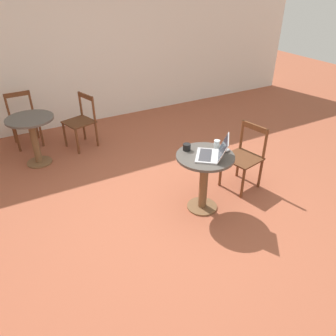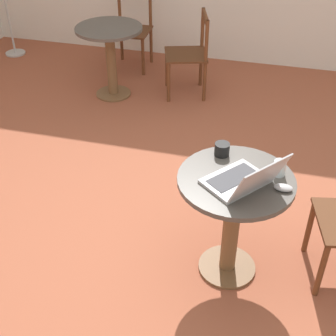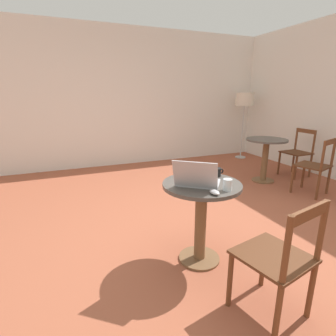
{
  "view_description": "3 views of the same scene",
  "coord_description": "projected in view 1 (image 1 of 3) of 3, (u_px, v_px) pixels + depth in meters",
  "views": [
    {
      "loc": [
        -2.68,
        1.55,
        2.48
      ],
      "look_at": [
        -0.1,
        0.13,
        0.71
      ],
      "focal_mm": 35.0,
      "sensor_mm": 36.0,
      "label": 1
    },
    {
      "loc": [
        -2.16,
        -0.51,
        2.29
      ],
      "look_at": [
        -0.06,
        0.04,
        0.7
      ],
      "focal_mm": 50.0,
      "sensor_mm": 36.0,
      "label": 2
    },
    {
      "loc": [
        -1.13,
        -2.15,
        1.44
      ],
      "look_at": [
        -0.16,
        0.21,
        0.71
      ],
      "focal_mm": 28.0,
      "sensor_mm": 36.0,
      "label": 3
    }
  ],
  "objects": [
    {
      "name": "ground_plane",
      "position": [
        173.0,
        212.0,
        3.93
      ],
      "size": [
        16.0,
        16.0,
        0.0
      ],
      "primitive_type": "plane",
      "color": "#9E5138"
    },
    {
      "name": "laptop",
      "position": [
        212.0,
        153.0,
        3.58
      ],
      "size": [
        0.47,
        0.47,
        0.24
      ],
      "color": "#B7B7BC",
      "rests_on": "cafe_table_near"
    },
    {
      "name": "chair_mid_right",
      "position": [
        24.0,
        119.0,
        5.28
      ],
      "size": [
        0.43,
        0.43,
        0.84
      ],
      "color": "brown",
      "rests_on": "ground_plane"
    },
    {
      "name": "chair_mid_front",
      "position": [
        81.0,
        121.0,
        5.21
      ],
      "size": [
        0.52,
        0.52,
        0.84
      ],
      "color": "brown",
      "rests_on": "ground_plane"
    },
    {
      "name": "wall_side",
      "position": [
        81.0,
        47.0,
        5.65
      ],
      "size": [
        0.06,
        9.4,
        2.7
      ],
      "color": "white",
      "rests_on": "ground_plane"
    },
    {
      "name": "mug",
      "position": [
        187.0,
        147.0,
        3.72
      ],
      "size": [
        0.12,
        0.09,
        0.08
      ],
      "color": "black",
      "rests_on": "cafe_table_near"
    },
    {
      "name": "chair_near_front",
      "position": [
        244.0,
        157.0,
        4.21
      ],
      "size": [
        0.49,
        0.49,
        0.84
      ],
      "color": "brown",
      "rests_on": "ground_plane"
    },
    {
      "name": "mouse",
      "position": [
        226.0,
        150.0,
        3.7
      ],
      "size": [
        0.06,
        0.1,
        0.03
      ],
      "color": "#B7B7BC",
      "rests_on": "cafe_table_near"
    },
    {
      "name": "cafe_table_near",
      "position": [
        204.0,
        171.0,
        3.74
      ],
      "size": [
        0.66,
        0.66,
        0.72
      ],
      "color": "brown",
      "rests_on": "ground_plane"
    },
    {
      "name": "cafe_table_mid",
      "position": [
        32.0,
        131.0,
        4.67
      ],
      "size": [
        0.66,
        0.66,
        0.72
      ],
      "color": "brown",
      "rests_on": "ground_plane"
    },
    {
      "name": "drinking_glass",
      "position": [
        217.0,
        144.0,
        3.78
      ],
      "size": [
        0.07,
        0.07,
        0.09
      ],
      "color": "silver",
      "rests_on": "cafe_table_near"
    }
  ]
}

